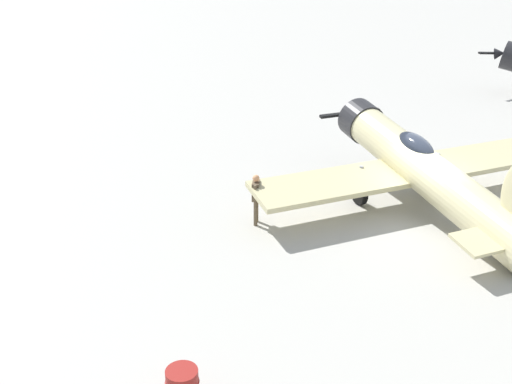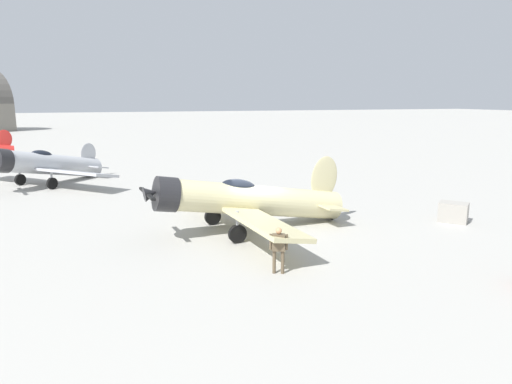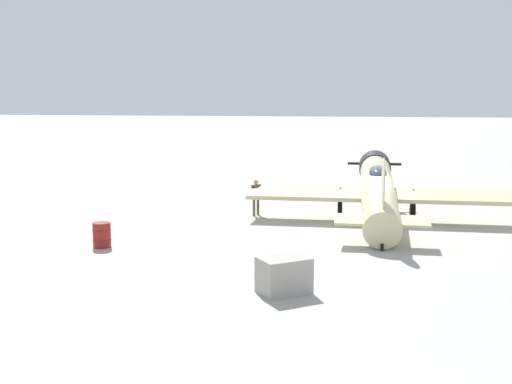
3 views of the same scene
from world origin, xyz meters
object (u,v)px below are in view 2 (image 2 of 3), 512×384
at_px(airplane_mid_apron, 46,165).
at_px(equipment_crate, 453,212).
at_px(airplane_foreground, 246,200).
at_px(ground_crew_mechanic, 279,246).

height_order(airplane_mid_apron, equipment_crate, airplane_mid_apron).
bearing_deg(equipment_crate, airplane_foreground, -101.60).
height_order(ground_crew_mechanic, equipment_crate, ground_crew_mechanic).
distance_m(airplane_mid_apron, equipment_crate, 26.81).
xyz_separation_m(airplane_foreground, airplane_mid_apron, (-15.91, -9.61, 0.00)).
xyz_separation_m(airplane_mid_apron, ground_crew_mechanic, (21.44, 8.91, -0.44)).
xyz_separation_m(airplane_mid_apron, equipment_crate, (18.01, 19.83, -0.96)).
relative_size(airplane_mid_apron, ground_crew_mechanic, 6.29).
distance_m(ground_crew_mechanic, equipment_crate, 11.47).
height_order(airplane_foreground, equipment_crate, airplane_foreground).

